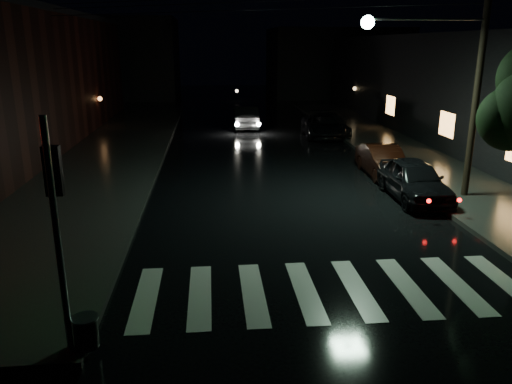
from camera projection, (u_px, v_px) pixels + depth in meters
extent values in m
plane|color=black|center=(200.00, 307.00, 10.72)|extent=(120.00, 120.00, 0.00)
cube|color=#282826|center=(99.00, 162.00, 23.63)|extent=(6.00, 44.00, 0.15)
cube|color=#282826|center=(405.00, 155.00, 24.94)|extent=(4.00, 44.00, 0.15)
cube|color=black|center=(501.00, 88.00, 28.54)|extent=(10.00, 40.00, 6.00)
cube|color=black|center=(109.00, 58.00, 51.66)|extent=(14.00, 10.00, 8.00)
cube|color=black|center=(336.00, 62.00, 53.90)|extent=(14.00, 10.00, 7.00)
cube|color=beige|center=(331.00, 290.00, 11.46)|extent=(9.00, 3.00, 0.01)
cylinder|color=slate|center=(58.00, 239.00, 8.45)|extent=(0.12, 0.12, 4.20)
cylinder|color=black|center=(86.00, 333.00, 8.99)|extent=(0.44, 0.44, 0.55)
cylinder|color=slate|center=(85.00, 318.00, 8.91)|extent=(0.48, 0.48, 0.04)
cube|color=black|center=(53.00, 171.00, 8.29)|extent=(0.28, 0.16, 0.85)
sphere|color=#0CFF33|center=(56.00, 184.00, 8.45)|extent=(0.20, 0.20, 0.20)
sphere|color=black|center=(511.00, 119.00, 13.74)|extent=(1.80, 1.80, 1.80)
cylinder|color=black|center=(478.00, 83.00, 17.05)|extent=(0.24, 0.24, 8.00)
cylinder|color=slate|center=(428.00, 19.00, 16.29)|extent=(4.00, 0.08, 0.08)
sphere|color=#BFFFD8|center=(368.00, 22.00, 16.15)|extent=(0.44, 0.44, 0.44)
imported|color=black|center=(414.00, 180.00, 17.97)|extent=(1.80, 4.30, 1.45)
imported|color=black|center=(383.00, 161.00, 21.19)|extent=(1.46, 3.99, 1.31)
imported|color=black|center=(329.00, 125.00, 30.58)|extent=(1.91, 4.65, 1.34)
imported|color=black|center=(322.00, 126.00, 30.14)|extent=(2.46, 4.85, 1.31)
imported|color=black|center=(246.00, 117.00, 33.27)|extent=(1.62, 4.48, 1.47)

